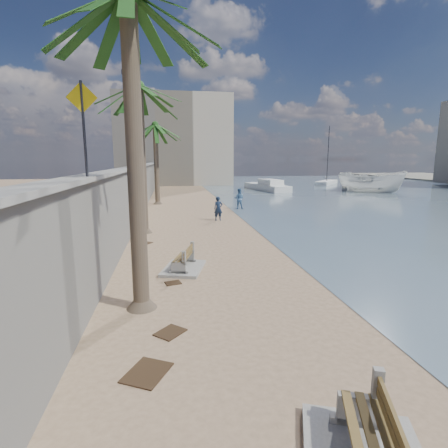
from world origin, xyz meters
TOP-DOWN VIEW (x-y plane):
  - ground_plane at (0.00, 0.00)m, footprint 140.00×140.00m
  - seawall at (-5.20, 20.00)m, footprint 0.45×70.00m
  - wall_cap at (-5.20, 20.00)m, footprint 0.80×70.00m
  - end_building at (-2.00, 52.00)m, footprint 18.00×12.00m
  - bench_far at (-2.44, 4.35)m, footprint 1.83×2.28m
  - palm_front at (-3.71, 1.11)m, footprint 5.00×5.00m
  - palm_mid at (-4.31, 11.38)m, footprint 5.00×5.00m
  - palm_back at (-4.02, 24.30)m, footprint 5.00×5.00m
  - pedestrian_sign at (-5.00, 1.50)m, footprint 0.78×0.07m
  - streetlight at (-5.10, 12.00)m, footprint 0.28×0.28m
  - person_a at (0.31, 14.78)m, footprint 0.70×0.50m
  - person_b at (2.79, 20.18)m, footprint 1.09×0.98m
  - boat_cruiser at (21.96, 32.30)m, footprint 4.36×4.35m
  - yacht_near at (24.09, 39.43)m, footprint 8.79×11.84m
  - yacht_far at (9.87, 37.10)m, footprint 4.32×9.24m
  - sailboat_west at (22.64, 46.28)m, footprint 6.20×7.08m
  - debris_a at (-3.38, -1.99)m, footprint 1.04×1.12m
  - debris_b at (-2.94, -0.45)m, footprint 0.84×0.85m
  - debris_c at (-4.21, 8.79)m, footprint 0.90×0.92m
  - debris_d at (-2.84, 2.95)m, footprint 0.59×0.52m

SIDE VIEW (x-z plane):
  - ground_plane at x=0.00m, z-range 0.00..0.00m
  - debris_a at x=-3.38m, z-range 0.00..0.03m
  - debris_b at x=-2.94m, z-range 0.00..0.03m
  - debris_c at x=-4.21m, z-range 0.00..0.03m
  - debris_d at x=-2.84m, z-range 0.00..0.03m
  - sailboat_west at x=22.64m, z-range -4.41..5.03m
  - yacht_near at x=24.09m, z-range -0.40..1.10m
  - yacht_far at x=9.87m, z-range -0.40..1.10m
  - bench_far at x=-2.44m, z-range -0.05..0.78m
  - person_a at x=0.31m, z-range 0.00..1.85m
  - person_b at x=2.79m, z-range 0.00..1.87m
  - boat_cruiser at x=21.96m, z-range -0.40..3.17m
  - seawall at x=-5.20m, z-range 0.00..3.50m
  - wall_cap at x=-5.20m, z-range 3.49..3.61m
  - pedestrian_sign at x=-5.00m, z-range 3.95..6.35m
  - streetlight at x=-5.10m, z-range 4.08..9.21m
  - palm_back at x=-4.02m, z-range 2.99..10.97m
  - end_building at x=-2.00m, z-range 0.00..14.00m
  - palm_mid at x=-4.31m, z-range 3.34..12.04m
  - palm_front at x=-3.71m, z-range 3.37..12.18m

